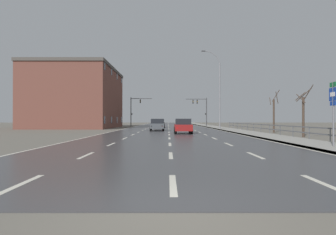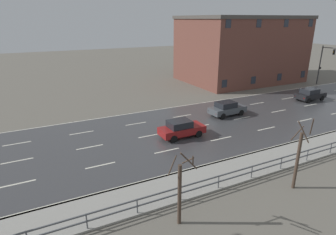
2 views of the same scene
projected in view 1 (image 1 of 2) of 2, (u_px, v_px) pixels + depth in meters
ground_plane at (167, 128)px, 52.75m from camera, size 160.00×160.00×0.12m
road_asphalt_strip at (167, 126)px, 64.75m from camera, size 14.00×120.00×0.03m
sidewalk_right at (205, 126)px, 64.79m from camera, size 3.00×120.00×0.12m
guardrail at (264, 127)px, 30.13m from camera, size 0.07×34.98×1.00m
street_lamp_midground at (217, 91)px, 43.76m from camera, size 2.81×0.24×11.79m
highway_sign at (332, 106)px, 15.14m from camera, size 0.09×0.68×3.45m
traffic_signal_right at (200, 107)px, 61.06m from camera, size 4.40×0.36×5.95m
traffic_signal_left at (133, 108)px, 61.59m from camera, size 4.47×0.36×6.10m
car_mid_centre at (182, 126)px, 30.83m from camera, size 1.85×4.11×1.57m
car_near_right at (158, 123)px, 51.77m from camera, size 1.87×4.11×1.57m
car_near_left at (156, 125)px, 38.26m from camera, size 1.95×4.16×1.57m
brick_building at (76, 98)px, 52.09m from camera, size 13.41×18.89×10.57m
bare_tree_near at (302, 113)px, 25.17m from camera, size 1.43×1.52×4.46m
bare_tree_mid at (273, 114)px, 33.16m from camera, size 1.14×1.24×4.84m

